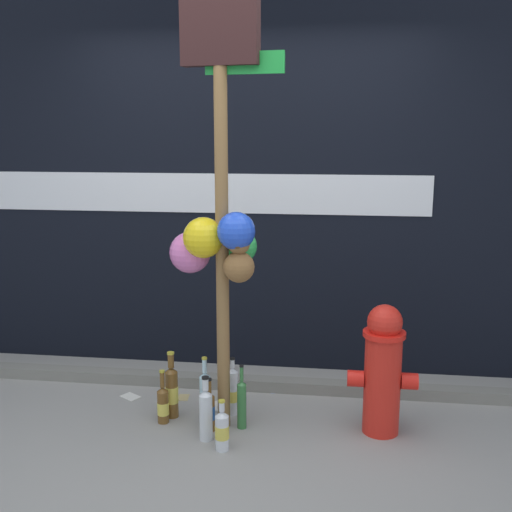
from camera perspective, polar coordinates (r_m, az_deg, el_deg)
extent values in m
plane|color=gray|center=(3.57, -3.82, -18.50)|extent=(14.00, 14.00, 0.00)
cube|color=black|center=(4.60, -0.35, 9.44)|extent=(10.00, 0.20, 3.22)
cube|color=silver|center=(4.61, -6.77, 5.82)|extent=(3.60, 0.01, 0.29)
cube|color=slate|center=(4.43, -1.27, -11.64)|extent=(8.00, 0.12, 0.08)
cylinder|color=olive|center=(3.57, -3.16, 2.18)|extent=(0.08, 0.08, 2.41)
cube|color=#198C33|center=(3.51, -1.08, 17.43)|extent=(0.45, 0.07, 0.12)
cube|color=black|center=(3.55, -3.37, 20.03)|extent=(0.45, 0.15, 0.36)
sphere|color=#D66BB2|center=(3.69, -6.11, 0.33)|extent=(0.25, 0.25, 0.25)
sphere|color=blue|center=(3.48, -1.85, 2.32)|extent=(0.22, 0.22, 0.22)
sphere|color=green|center=(3.75, -1.54, 0.91)|extent=(0.22, 0.22, 0.22)
sphere|color=yellow|center=(3.57, -4.88, 1.70)|extent=(0.24, 0.24, 0.24)
sphere|color=brown|center=(3.52, -1.58, -1.03)|extent=(0.18, 0.18, 0.18)
sphere|color=brown|center=(3.49, -1.59, 1.18)|extent=(0.13, 0.13, 0.13)
sphere|color=brown|center=(3.49, -2.28, 1.83)|extent=(0.05, 0.05, 0.05)
sphere|color=brown|center=(3.48, -0.91, 1.80)|extent=(0.05, 0.05, 0.05)
sphere|color=brown|center=(3.44, -1.74, 1.02)|extent=(0.05, 0.05, 0.05)
cylinder|color=red|center=(3.82, 11.58, -11.57)|extent=(0.22, 0.22, 0.60)
cylinder|color=red|center=(3.70, 11.78, -7.06)|extent=(0.25, 0.25, 0.03)
sphere|color=red|center=(3.68, 11.83, -6.00)|extent=(0.21, 0.21, 0.21)
cylinder|color=red|center=(3.80, 9.18, -11.11)|extent=(0.10, 0.10, 0.10)
cylinder|color=red|center=(3.82, 14.00, -11.17)|extent=(0.10, 0.10, 0.10)
cylinder|color=brown|center=(3.84, -4.33, -14.34)|extent=(0.07, 0.07, 0.22)
cone|color=brown|center=(3.79, -4.36, -12.68)|extent=(0.07, 0.07, 0.03)
cylinder|color=brown|center=(3.77, -4.37, -11.95)|extent=(0.03, 0.03, 0.08)
cylinder|color=#1E478C|center=(3.84, -4.33, -14.23)|extent=(0.07, 0.07, 0.09)
cylinder|color=black|center=(3.75, -4.38, -11.31)|extent=(0.03, 0.03, 0.01)
cylinder|color=silver|center=(4.02, -2.17, -12.54)|extent=(0.07, 0.07, 0.29)
cone|color=silver|center=(3.96, -2.18, -10.47)|extent=(0.07, 0.07, 0.03)
cylinder|color=silver|center=(3.94, -2.19, -9.92)|extent=(0.03, 0.03, 0.06)
cylinder|color=#D8C64C|center=(4.03, -2.16, -12.77)|extent=(0.07, 0.07, 0.07)
cylinder|color=black|center=(3.93, -2.19, -9.46)|extent=(0.03, 0.03, 0.01)
cylinder|color=#337038|center=(3.85, -1.33, -13.71)|extent=(0.06, 0.06, 0.28)
cone|color=#337038|center=(3.79, -1.34, -11.64)|extent=(0.06, 0.06, 0.02)
cylinder|color=#337038|center=(3.77, -1.34, -10.85)|extent=(0.02, 0.02, 0.09)
cylinder|color=black|center=(3.75, -1.35, -10.12)|extent=(0.03, 0.03, 0.01)
cylinder|color=silver|center=(3.73, -4.65, -14.64)|extent=(0.08, 0.08, 0.28)
cone|color=silver|center=(3.67, -4.69, -12.47)|extent=(0.08, 0.08, 0.03)
cylinder|color=silver|center=(3.65, -4.71, -11.75)|extent=(0.04, 0.04, 0.07)
cylinder|color=black|center=(3.63, -4.72, -11.15)|extent=(0.04, 0.04, 0.01)
cylinder|color=silver|center=(3.64, -3.16, -16.02)|extent=(0.08, 0.08, 0.20)
cone|color=silver|center=(3.59, -3.18, -14.35)|extent=(0.08, 0.08, 0.03)
cylinder|color=silver|center=(3.57, -3.18, -13.73)|extent=(0.03, 0.03, 0.05)
cylinder|color=#D8C64C|center=(3.64, -3.16, -15.91)|extent=(0.08, 0.08, 0.08)
cylinder|color=gold|center=(3.55, -3.19, -13.25)|extent=(0.04, 0.04, 0.01)
cylinder|color=#B2DBEA|center=(3.95, -4.72, -13.03)|extent=(0.07, 0.07, 0.29)
cone|color=#B2DBEA|center=(3.88, -4.76, -10.89)|extent=(0.07, 0.07, 0.03)
cylinder|color=#B2DBEA|center=(3.86, -4.78, -10.10)|extent=(0.03, 0.03, 0.09)
cylinder|color=#D8C64C|center=(3.95, -4.72, -13.26)|extent=(0.07, 0.07, 0.09)
cylinder|color=gold|center=(3.84, -4.79, -9.41)|extent=(0.03, 0.03, 0.01)
cylinder|color=brown|center=(3.98, -8.58, -13.63)|extent=(0.07, 0.07, 0.20)
cone|color=brown|center=(3.93, -8.64, -12.10)|extent=(0.07, 0.07, 0.03)
cylinder|color=brown|center=(3.90, -8.66, -11.25)|extent=(0.03, 0.03, 0.10)
cylinder|color=#D8C64C|center=(3.98, -8.58, -13.75)|extent=(0.07, 0.07, 0.08)
cylinder|color=gold|center=(3.88, -8.69, -10.49)|extent=(0.03, 0.03, 0.01)
cylinder|color=brown|center=(4.02, -7.79, -12.57)|extent=(0.08, 0.08, 0.30)
cone|color=brown|center=(3.95, -7.86, -10.39)|extent=(0.08, 0.08, 0.03)
cylinder|color=brown|center=(3.93, -7.88, -9.57)|extent=(0.04, 0.04, 0.09)
cylinder|color=#D8C64C|center=(4.02, -7.79, -12.55)|extent=(0.08, 0.08, 0.11)
cylinder|color=gold|center=(3.91, -7.90, -8.88)|extent=(0.05, 0.05, 0.01)
cube|color=#8C99B2|center=(4.39, 1.79, -12.37)|extent=(0.08, 0.08, 0.01)
cube|color=silver|center=(4.18, -3.48, -13.66)|extent=(0.18, 0.18, 0.01)
cube|color=silver|center=(4.39, -11.53, -12.60)|extent=(0.15, 0.14, 0.01)
cube|color=tan|center=(4.33, -6.72, -12.83)|extent=(0.08, 0.11, 0.01)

